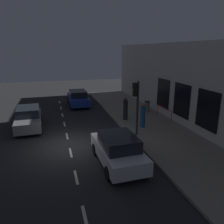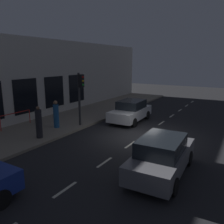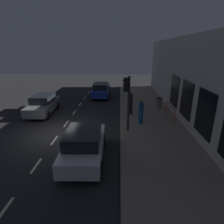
{
  "view_description": "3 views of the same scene",
  "coord_description": "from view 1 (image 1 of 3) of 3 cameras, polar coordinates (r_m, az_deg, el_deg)",
  "views": [
    {
      "loc": [
        -0.81,
        -12.65,
        5.62
      ],
      "look_at": [
        3.42,
        2.56,
        1.17
      ],
      "focal_mm": 35.53,
      "sensor_mm": 36.0,
      "label": 1
    },
    {
      "loc": [
        -5.21,
        12.27,
        4.5
      ],
      "look_at": [
        1.74,
        0.61,
        1.44
      ],
      "focal_mm": 36.78,
      "sensor_mm": 36.0,
      "label": 2
    },
    {
      "loc": [
        3.9,
        -10.95,
        5.25
      ],
      "look_at": [
        3.42,
        1.23,
        1.1
      ],
      "focal_mm": 29.72,
      "sensor_mm": 36.0,
      "label": 3
    }
  ],
  "objects": [
    {
      "name": "ground_plane",
      "position": [
        13.86,
        -10.97,
        -8.48
      ],
      "size": [
        60.0,
        60.0,
        0.0
      ],
      "primitive_type": "plane",
      "color": "#232326"
    },
    {
      "name": "traffic_light",
      "position": [
        14.28,
        6.21,
        3.26
      ],
      "size": [
        0.5,
        0.32,
        3.56
      ],
      "color": "#2D2D30",
      "rests_on": "sidewalk"
    },
    {
      "name": "parked_car_1",
      "position": [
        11.28,
        1.51,
        -9.59
      ],
      "size": [
        2.04,
        4.25,
        1.58
      ],
      "rotation": [
        0.0,
        0.0,
        0.03
      ],
      "color": "silver",
      "rests_on": "ground"
    },
    {
      "name": "pedestrian_0",
      "position": [
        16.2,
        7.93,
        -0.98
      ],
      "size": [
        0.49,
        0.49,
        1.81
      ],
      "rotation": [
        0.0,
        0.0,
        5.72
      ],
      "color": "#1E5189",
      "rests_on": "sidewalk"
    },
    {
      "name": "building_facade",
      "position": [
        16.09,
        21.5,
        5.56
      ],
      "size": [
        0.65,
        32.0,
        6.17
      ],
      "color": "beige",
      "rests_on": "ground"
    },
    {
      "name": "sidewalk",
      "position": [
        15.51,
        12.77,
        -5.61
      ],
      "size": [
        4.5,
        32.0,
        0.15
      ],
      "color": "gray",
      "rests_on": "ground"
    },
    {
      "name": "pedestrian_1",
      "position": [
        17.79,
        3.48,
        0.69
      ],
      "size": [
        0.46,
        0.46,
        1.85
      ],
      "rotation": [
        0.0,
        0.0,
        1.27
      ],
      "color": "#232328",
      "rests_on": "sidewalk"
    },
    {
      "name": "trash_bin",
      "position": [
        20.42,
        9.03,
        1.41
      ],
      "size": [
        0.48,
        0.48,
        0.96
      ],
      "color": "slate",
      "rests_on": "sidewalk"
    },
    {
      "name": "lane_centre_line",
      "position": [
        12.95,
        -10.58,
        -10.23
      ],
      "size": [
        0.12,
        27.2,
        0.01
      ],
      "color": "beige",
      "rests_on": "ground"
    },
    {
      "name": "red_railing",
      "position": [
        18.38,
        13.33,
        0.38
      ],
      "size": [
        0.05,
        2.31,
        0.97
      ],
      "color": "red",
      "rests_on": "sidewalk"
    },
    {
      "name": "parked_car_0",
      "position": [
        17.33,
        -20.67,
        -1.48
      ],
      "size": [
        1.96,
        4.35,
        1.58
      ],
      "rotation": [
        0.0,
        0.0,
        3.18
      ],
      "color": "slate",
      "rests_on": "ground"
    },
    {
      "name": "parked_car_2",
      "position": [
        23.29,
        -8.76,
        3.59
      ],
      "size": [
        1.94,
        4.55,
        1.58
      ],
      "rotation": [
        0.0,
        0.0,
        0.0
      ],
      "color": "#1E389E",
      "rests_on": "ground"
    }
  ]
}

